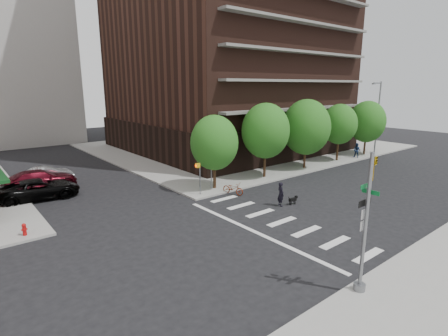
# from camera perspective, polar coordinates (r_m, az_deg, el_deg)

# --- Properties ---
(ground) EXTENTS (120.00, 120.00, 0.00)m
(ground) POSITION_cam_1_polar(r_m,az_deg,el_deg) (21.35, 3.95, -10.65)
(ground) COLOR black
(ground) RESTS_ON ground
(sidewalk_ne) EXTENTS (39.00, 33.00, 0.15)m
(sidewalk_ne) POSITION_cam_1_polar(r_m,az_deg,el_deg) (51.41, 2.88, 3.71)
(sidewalk_ne) COLOR gray
(sidewalk_ne) RESTS_ON ground
(crosswalk) EXTENTS (3.85, 13.00, 0.01)m
(crosswalk) POSITION_cam_1_polar(r_m,az_deg,el_deg) (22.80, 8.07, -9.14)
(crosswalk) COLOR silver
(crosswalk) RESTS_ON ground
(tree_a) EXTENTS (4.00, 4.00, 5.90)m
(tree_a) POSITION_cam_1_polar(r_m,az_deg,el_deg) (28.96, -1.58, 4.15)
(tree_a) COLOR #301E11
(tree_a) RESTS_ON sidewalk_ne
(tree_b) EXTENTS (4.50, 4.50, 6.65)m
(tree_b) POSITION_cam_1_polar(r_m,az_deg,el_deg) (32.85, 6.80, 6.04)
(tree_b) COLOR #301E11
(tree_b) RESTS_ON sidewalk_ne
(tree_c) EXTENTS (5.00, 5.00, 6.80)m
(tree_c) POSITION_cam_1_polar(r_m,az_deg,el_deg) (37.37, 13.28, 6.51)
(tree_c) COLOR #301E11
(tree_c) RESTS_ON sidewalk_ne
(tree_d) EXTENTS (4.00, 4.00, 6.20)m
(tree_d) POSITION_cam_1_polar(r_m,az_deg,el_deg) (42.26, 18.32, 6.80)
(tree_d) COLOR #301E11
(tree_d) RESTS_ON sidewalk_ne
(tree_e) EXTENTS (4.50, 4.50, 6.35)m
(tree_e) POSITION_cam_1_polar(r_m,az_deg,el_deg) (47.40, 22.30, 7.01)
(tree_e) COLOR #301E11
(tree_e) RESTS_ON sidewalk_ne
(traffic_signal) EXTENTS (0.90, 0.75, 6.00)m
(traffic_signal) POSITION_cam_1_polar(r_m,az_deg,el_deg) (15.73, 21.99, -10.01)
(traffic_signal) COLOR slate
(traffic_signal) RESTS_ON sidewalk_s
(pedestrian_signal) EXTENTS (2.18, 0.67, 2.60)m
(pedestrian_signal) POSITION_cam_1_polar(r_m,az_deg,el_deg) (27.97, -3.57, -0.78)
(pedestrian_signal) COLOR slate
(pedestrian_signal) RESTS_ON sidewalk_ne
(fire_hydrant) EXTENTS (0.24, 0.24, 0.73)m
(fire_hydrant) POSITION_cam_1_polar(r_m,az_deg,el_deg) (23.63, -29.83, -8.60)
(fire_hydrant) COLOR #A50C0C
(fire_hydrant) RESTS_ON sidewalk_nw
(streetlamp) EXTENTS (2.14, 0.22, 9.00)m
(streetlamp) POSITION_cam_1_polar(r_m,az_deg,el_deg) (48.78, 23.77, 8.27)
(streetlamp) COLOR slate
(streetlamp) RESTS_ON sidewalk_ne
(parked_car_black) EXTENTS (3.22, 6.00, 1.60)m
(parked_car_black) POSITION_cam_1_polar(r_m,az_deg,el_deg) (30.77, -27.85, -3.06)
(parked_car_black) COLOR black
(parked_car_black) RESTS_ON ground
(parked_car_maroon) EXTENTS (2.51, 5.88, 1.69)m
(parked_car_maroon) POSITION_cam_1_polar(r_m,az_deg,el_deg) (33.58, -27.81, -1.70)
(parked_car_maroon) COLOR #460812
(parked_car_maroon) RESTS_ON ground
(parked_car_silver) EXTENTS (1.66, 4.38, 1.43)m
(parked_car_silver) POSITION_cam_1_polar(r_m,az_deg,el_deg) (35.87, -26.91, -0.94)
(parked_car_silver) COLOR #AFB2B7
(parked_car_silver) RESTS_ON ground
(scooter) EXTENTS (1.17, 2.02, 1.00)m
(scooter) POSITION_cam_1_polar(r_m,az_deg,el_deg) (28.46, 1.48, -3.34)
(scooter) COLOR maroon
(scooter) RESTS_ON ground
(dog_walker) EXTENTS (0.76, 0.62, 1.80)m
(dog_walker) POSITION_cam_1_polar(r_m,az_deg,el_deg) (25.98, 9.24, -4.24)
(dog_walker) COLOR black
(dog_walker) RESTS_ON ground
(dog) EXTENTS (0.74, 0.29, 0.62)m
(dog) POSITION_cam_1_polar(r_m,az_deg,el_deg) (26.61, 11.21, -5.05)
(dog) COLOR black
(dog) RESTS_ON ground
(pedestrian_far) EXTENTS (0.94, 0.78, 1.75)m
(pedestrian_far) POSITION_cam_1_polar(r_m,az_deg,el_deg) (45.04, 20.87, 2.70)
(pedestrian_far) COLOR navy
(pedestrian_far) RESTS_ON sidewalk_ne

